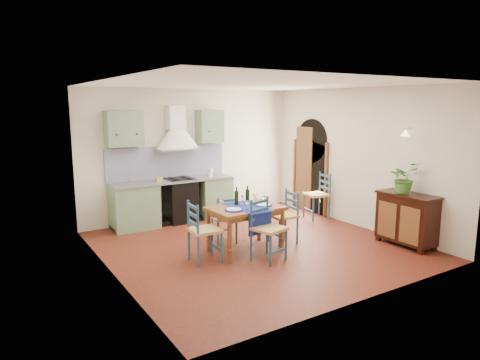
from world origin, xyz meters
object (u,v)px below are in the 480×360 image
Objects in this scene: dining_table at (246,212)px; chair_near at (267,229)px; sideboard at (407,217)px; potted_plant at (404,178)px.

dining_table is 0.56m from chair_near.
potted_plant is at bearing 119.93° from sideboard.
chair_near is 2.63m from potted_plant.
dining_table reaches higher than sideboard.
chair_near is 0.94× the size of sideboard.
dining_table is 1.25× the size of chair_near.
chair_near reaches higher than sideboard.
potted_plant reaches higher than chair_near.
sideboard is 1.90× the size of potted_plant.
sideboard is (2.49, -0.74, -0.00)m from chair_near.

